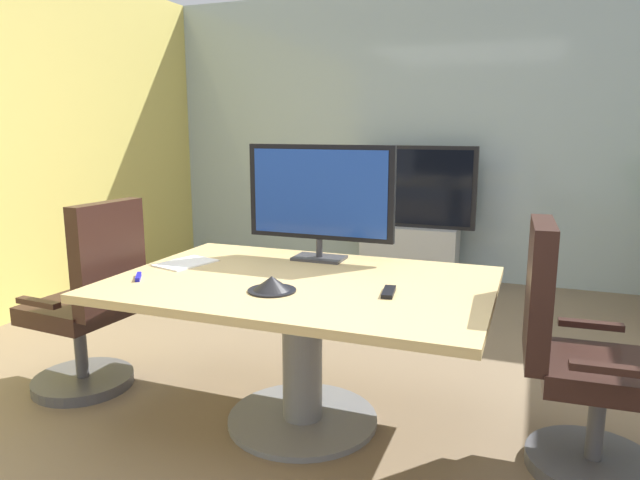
{
  "coord_description": "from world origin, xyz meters",
  "views": [
    {
      "loc": [
        0.99,
        -2.42,
        1.48
      ],
      "look_at": [
        -0.05,
        0.31,
        0.9
      ],
      "focal_mm": 32.12,
      "sensor_mm": 36.0,
      "label": 1
    }
  ],
  "objects_px": {
    "office_chair_left": "(90,313)",
    "wall_display_unit": "(410,238)",
    "conference_table": "(302,317)",
    "tv_monitor": "(320,196)",
    "remote_control": "(389,292)",
    "conference_phone": "(272,285)",
    "office_chair_right": "(576,370)"
  },
  "relations": [
    {
      "from": "tv_monitor",
      "to": "conference_table",
      "type": "bearing_deg",
      "value": -80.56
    },
    {
      "from": "wall_display_unit",
      "to": "conference_phone",
      "type": "bearing_deg",
      "value": -89.82
    },
    {
      "from": "wall_display_unit",
      "to": "remote_control",
      "type": "bearing_deg",
      "value": -80.01
    },
    {
      "from": "conference_table",
      "to": "remote_control",
      "type": "bearing_deg",
      "value": -10.79
    },
    {
      "from": "office_chair_right",
      "to": "wall_display_unit",
      "type": "relative_size",
      "value": 0.83
    },
    {
      "from": "office_chair_left",
      "to": "remote_control",
      "type": "relative_size",
      "value": 6.41
    },
    {
      "from": "conference_table",
      "to": "office_chair_right",
      "type": "distance_m",
      "value": 1.26
    },
    {
      "from": "tv_monitor",
      "to": "office_chair_right",
      "type": "bearing_deg",
      "value": -16.41
    },
    {
      "from": "remote_control",
      "to": "office_chair_left",
      "type": "bearing_deg",
      "value": 172.05
    },
    {
      "from": "conference_table",
      "to": "office_chair_left",
      "type": "bearing_deg",
      "value": -176.26
    },
    {
      "from": "office_chair_left",
      "to": "office_chair_right",
      "type": "bearing_deg",
      "value": 97.63
    },
    {
      "from": "conference_table",
      "to": "remote_control",
      "type": "height_order",
      "value": "remote_control"
    },
    {
      "from": "office_chair_right",
      "to": "office_chair_left",
      "type": "bearing_deg",
      "value": 90.37
    },
    {
      "from": "office_chair_left",
      "to": "office_chair_right",
      "type": "xyz_separation_m",
      "value": [
        2.5,
        0.13,
        0.0
      ]
    },
    {
      "from": "tv_monitor",
      "to": "remote_control",
      "type": "bearing_deg",
      "value": -45.02
    },
    {
      "from": "office_chair_left",
      "to": "wall_display_unit",
      "type": "bearing_deg",
      "value": 162.28
    },
    {
      "from": "tv_monitor",
      "to": "conference_phone",
      "type": "distance_m",
      "value": 0.75
    },
    {
      "from": "conference_table",
      "to": "remote_control",
      "type": "relative_size",
      "value": 10.63
    },
    {
      "from": "office_chair_left",
      "to": "office_chair_right",
      "type": "distance_m",
      "value": 2.51
    },
    {
      "from": "office_chair_left",
      "to": "office_chair_right",
      "type": "height_order",
      "value": "same"
    },
    {
      "from": "tv_monitor",
      "to": "conference_phone",
      "type": "height_order",
      "value": "tv_monitor"
    },
    {
      "from": "conference_table",
      "to": "conference_phone",
      "type": "distance_m",
      "value": 0.33
    },
    {
      "from": "conference_table",
      "to": "wall_display_unit",
      "type": "xyz_separation_m",
      "value": [
        -0.06,
        2.83,
        -0.12
      ]
    },
    {
      "from": "office_chair_left",
      "to": "wall_display_unit",
      "type": "relative_size",
      "value": 0.83
    },
    {
      "from": "office_chair_left",
      "to": "conference_phone",
      "type": "xyz_separation_m",
      "value": [
        1.2,
        -0.15,
        0.32
      ]
    },
    {
      "from": "office_chair_right",
      "to": "conference_phone",
      "type": "height_order",
      "value": "office_chair_right"
    },
    {
      "from": "office_chair_right",
      "to": "remote_control",
      "type": "relative_size",
      "value": 6.41
    },
    {
      "from": "conference_phone",
      "to": "remote_control",
      "type": "height_order",
      "value": "conference_phone"
    },
    {
      "from": "conference_phone",
      "to": "remote_control",
      "type": "distance_m",
      "value": 0.52
    },
    {
      "from": "conference_table",
      "to": "office_chair_left",
      "type": "xyz_separation_m",
      "value": [
        -1.25,
        -0.08,
        -0.1
      ]
    },
    {
      "from": "conference_table",
      "to": "office_chair_right",
      "type": "relative_size",
      "value": 1.66
    },
    {
      "from": "conference_table",
      "to": "tv_monitor",
      "type": "relative_size",
      "value": 2.15
    }
  ]
}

